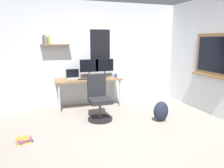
# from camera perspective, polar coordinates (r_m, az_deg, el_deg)

# --- Properties ---
(ground_plane) EXTENTS (5.20, 5.20, 0.00)m
(ground_plane) POSITION_cam_1_polar(r_m,az_deg,el_deg) (3.63, 2.80, -15.61)
(ground_plane) COLOR gray
(ground_plane) RESTS_ON ground
(wall_back) EXTENTS (5.00, 0.30, 2.60)m
(wall_back) POSITION_cam_1_polar(r_m,az_deg,el_deg) (5.59, -6.22, 7.91)
(wall_back) COLOR silver
(wall_back) RESTS_ON ground
(desk) EXTENTS (1.59, 0.58, 0.73)m
(desk) POSITION_cam_1_polar(r_m,az_deg,el_deg) (5.29, -6.23, 0.64)
(desk) COLOR olive
(desk) RESTS_ON ground
(office_chair) EXTENTS (0.52, 0.52, 0.95)m
(office_chair) POSITION_cam_1_polar(r_m,az_deg,el_deg) (4.54, -3.49, -4.40)
(office_chair) COLOR black
(office_chair) RESTS_ON ground
(laptop) EXTENTS (0.31, 0.21, 0.23)m
(laptop) POSITION_cam_1_polar(r_m,az_deg,el_deg) (5.35, -10.34, 2.01)
(laptop) COLOR #ADAFB5
(laptop) RESTS_ON desk
(monitor_primary) EXTENTS (0.46, 0.17, 0.46)m
(monitor_primary) POSITION_cam_1_polar(r_m,az_deg,el_deg) (5.34, -6.10, 4.45)
(monitor_primary) COLOR #38383D
(monitor_primary) RESTS_ON desk
(monitor_secondary) EXTENTS (0.46, 0.17, 0.46)m
(monitor_secondary) POSITION_cam_1_polar(r_m,az_deg,el_deg) (5.43, -1.99, 4.64)
(monitor_secondary) COLOR #38383D
(monitor_secondary) RESTS_ON desk
(keyboard) EXTENTS (0.37, 0.13, 0.02)m
(keyboard) POSITION_cam_1_polar(r_m,az_deg,el_deg) (5.19, -6.94, 1.33)
(keyboard) COLOR black
(keyboard) RESTS_ON desk
(computer_mouse) EXTENTS (0.10, 0.06, 0.03)m
(computer_mouse) POSITION_cam_1_polar(r_m,az_deg,el_deg) (5.25, -3.95, 1.58)
(computer_mouse) COLOR #262628
(computer_mouse) RESTS_ON desk
(coffee_mug) EXTENTS (0.08, 0.08, 0.09)m
(coffee_mug) POSITION_cam_1_polar(r_m,az_deg,el_deg) (5.44, 0.98, 2.26)
(coffee_mug) COLOR #334CA5
(coffee_mug) RESTS_ON desk
(backpack) EXTENTS (0.32, 0.22, 0.42)m
(backpack) POSITION_cam_1_polar(r_m,az_deg,el_deg) (4.58, 12.89, -7.10)
(backpack) COLOR #1E2333
(backpack) RESTS_ON ground
(book_stack_on_floor) EXTENTS (0.26, 0.20, 0.09)m
(book_stack_on_floor) POSITION_cam_1_polar(r_m,az_deg,el_deg) (3.92, -22.22, -13.64)
(book_stack_on_floor) COLOR gold
(book_stack_on_floor) RESTS_ON ground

